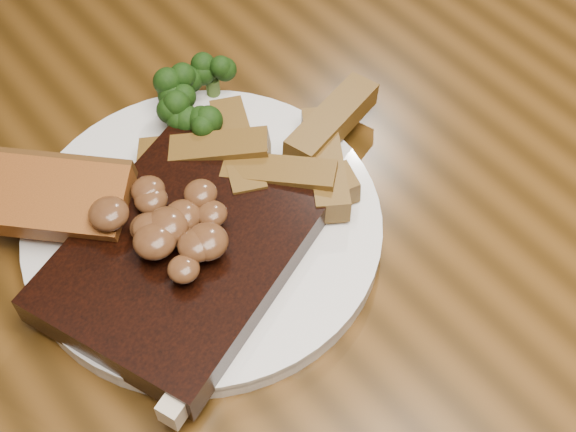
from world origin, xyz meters
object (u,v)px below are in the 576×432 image
Objects in this scene: dining_table at (271,302)px; plate at (204,228)px; steak at (183,256)px; garlic_bread at (63,216)px; potato_wedges at (285,170)px.

dining_table is 6.30× the size of plate.
steak is (-0.03, -0.02, 0.02)m from plate.
dining_table is 16.56× the size of garlic_bread.
garlic_bread is (-0.11, 0.09, 0.12)m from dining_table.
potato_wedges is at bearing 36.67° from dining_table.
dining_table is 9.03× the size of steak.
steak is at bearing -144.76° from plate.
potato_wedges reaches higher than plate.
dining_table is at bearing -143.33° from potato_wedges.
garlic_bread is at bearing 139.78° from dining_table.
steak is at bearing -171.28° from potato_wedges.
potato_wedges is (0.04, 0.03, 0.12)m from dining_table.
plate is 0.07m from potato_wedges.
plate is 2.63× the size of garlic_bread.
plate is (-0.03, 0.03, 0.10)m from dining_table.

